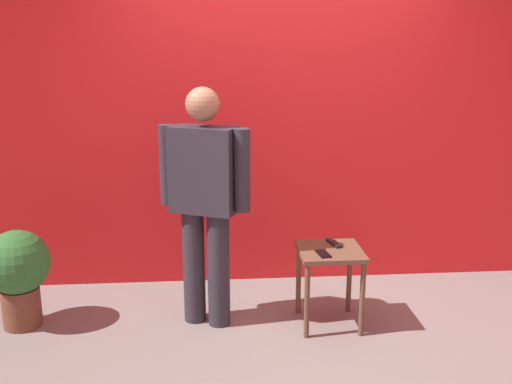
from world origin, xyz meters
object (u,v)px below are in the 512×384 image
(standing_person, at_px, (205,196))
(cell_phone, at_px, (323,254))
(tv_remote, at_px, (334,243))
(potted_plant, at_px, (18,271))
(side_table, at_px, (330,264))

(standing_person, bearing_deg, cell_phone, -13.88)
(tv_remote, xyz_separation_m, potted_plant, (-2.16, 0.04, -0.15))
(side_table, distance_m, potted_plant, 2.12)
(standing_person, bearing_deg, potted_plant, 178.19)
(standing_person, height_order, potted_plant, standing_person)
(standing_person, distance_m, side_table, 0.97)
(standing_person, distance_m, potted_plant, 1.38)
(cell_phone, bearing_deg, side_table, 45.54)
(cell_phone, bearing_deg, tv_remote, 50.79)
(side_table, bearing_deg, tv_remote, 64.99)
(tv_remote, distance_m, potted_plant, 2.17)
(standing_person, height_order, tv_remote, standing_person)
(potted_plant, bearing_deg, side_table, -3.75)
(standing_person, relative_size, side_table, 2.98)
(potted_plant, bearing_deg, cell_phone, -6.45)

